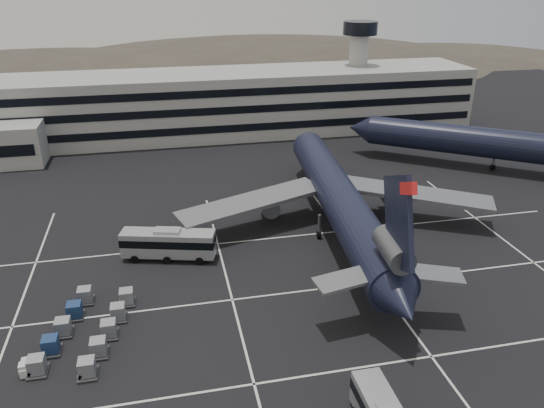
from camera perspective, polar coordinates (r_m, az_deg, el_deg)
The scene contains 9 objects.
ground at distance 60.71m, azimuth 1.99°, elevation -11.67°, with size 260.00×260.00×0.00m, color black.
lane_markings at distance 61.48m, azimuth 2.70°, elevation -11.16°, with size 90.00×55.62×0.01m.
terminal at distance 122.52m, azimuth -7.61°, elevation 10.47°, with size 125.00×26.00×24.00m.
hills at distance 224.83m, azimuth -4.31°, elevation 11.90°, with size 352.00×180.00×44.00m.
trijet_main at distance 76.06m, azimuth 7.32°, elevation 0.51°, with size 47.26×57.70×18.08m.
trijet_far at distance 108.21m, azimuth 23.55°, elevation 5.99°, with size 49.70×39.28×18.08m.
bus_far at distance 71.11m, azimuth -11.09°, elevation -4.11°, with size 12.61×5.99×4.34m.
tug_a at distance 57.87m, azimuth -24.85°, elevation -15.63°, with size 1.42×2.22×1.37m.
uld_cluster at distance 60.32m, azimuth -19.38°, elevation -12.49°, with size 10.38×15.27×1.82m.
Camera 1 is at (-12.48, -47.60, 35.55)m, focal length 35.00 mm.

